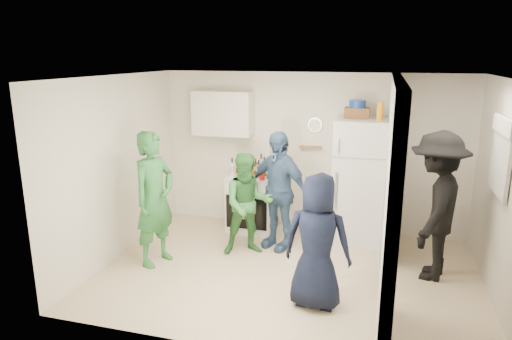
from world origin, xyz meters
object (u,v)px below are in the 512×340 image
(person_green_left, at_px, (155,199))
(person_green_center, at_px, (248,204))
(stove, at_px, (252,203))
(person_navy, at_px, (317,242))
(blue_bowl, at_px, (357,104))
(person_denim, at_px, (278,191))
(yellow_cup_stack_top, at_px, (380,111))
(wicker_basket, at_px, (357,113))
(person_nook, at_px, (436,206))
(fridge, at_px, (360,182))

(person_green_left, bearing_deg, person_green_center, -42.91)
(stove, relative_size, person_navy, 0.58)
(blue_bowl, distance_m, person_denim, 1.69)
(person_denim, bearing_deg, person_navy, -36.79)
(stove, distance_m, yellow_cup_stack_top, 2.44)
(stove, relative_size, wicker_basket, 2.56)
(person_green_left, bearing_deg, blue_bowl, -40.99)
(person_green_center, bearing_deg, yellow_cup_stack_top, -0.06)
(stove, xyz_separation_m, wicker_basket, (1.57, 0.02, 1.49))
(yellow_cup_stack_top, bearing_deg, person_navy, -106.25)
(yellow_cup_stack_top, distance_m, person_nook, 1.53)
(person_green_left, distance_m, person_denim, 1.73)
(yellow_cup_stack_top, distance_m, person_green_center, 2.24)
(person_green_left, xyz_separation_m, person_nook, (3.54, 0.58, 0.03))
(fridge, distance_m, person_navy, 2.04)
(wicker_basket, relative_size, blue_bowl, 1.46)
(yellow_cup_stack_top, height_order, person_green_left, yellow_cup_stack_top)
(person_denim, bearing_deg, blue_bowl, 55.39)
(person_green_left, xyz_separation_m, person_green_center, (1.10, 0.64, -0.18))
(fridge, bearing_deg, person_nook, -43.10)
(wicker_basket, xyz_separation_m, person_green_left, (-2.47, -1.54, -1.04))
(yellow_cup_stack_top, bearing_deg, person_denim, -161.54)
(stove, bearing_deg, person_nook, -19.55)
(yellow_cup_stack_top, relative_size, person_green_center, 0.17)
(stove, relative_size, person_green_left, 0.49)
(person_nook, bearing_deg, stove, -94.99)
(person_green_left, relative_size, person_green_center, 1.25)
(yellow_cup_stack_top, relative_size, person_denim, 0.14)
(person_navy, bearing_deg, person_nook, -136.28)
(blue_bowl, bearing_deg, stove, -179.27)
(yellow_cup_stack_top, distance_m, person_green_left, 3.30)
(yellow_cup_stack_top, relative_size, person_nook, 0.13)
(yellow_cup_stack_top, xyz_separation_m, person_green_left, (-2.79, -1.39, -1.09))
(person_navy, bearing_deg, person_green_left, -9.35)
(person_nook, bearing_deg, blue_bowl, -117.27)
(stove, xyz_separation_m, person_green_center, (0.20, -0.89, 0.28))
(stove, distance_m, wicker_basket, 2.17)
(blue_bowl, distance_m, person_green_center, 2.13)
(stove, bearing_deg, fridge, -1.03)
(person_green_left, distance_m, person_nook, 3.59)
(person_green_center, height_order, person_nook, person_nook)
(wicker_basket, bearing_deg, person_green_center, -146.56)
(fridge, xyz_separation_m, person_green_center, (-1.47, -0.86, -0.21))
(blue_bowl, relative_size, yellow_cup_stack_top, 0.96)
(fridge, bearing_deg, person_green_left, -149.87)
(stove, distance_m, person_green_center, 0.95)
(stove, height_order, person_denim, person_denim)
(wicker_basket, height_order, blue_bowl, blue_bowl)
(wicker_basket, relative_size, person_denim, 0.20)
(fridge, xyz_separation_m, person_denim, (-1.12, -0.55, -0.07))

